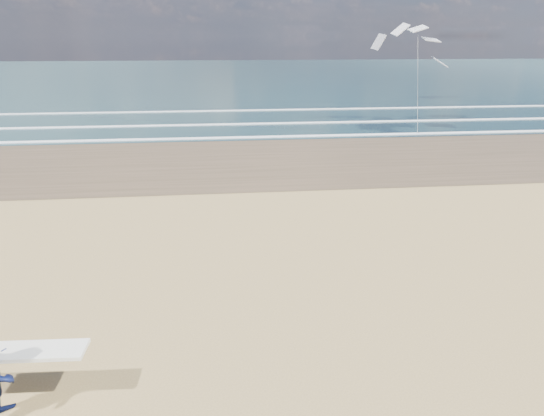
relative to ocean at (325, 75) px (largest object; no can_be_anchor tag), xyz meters
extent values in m
cube|color=#4C3D28|center=(0.00, -54.00, 0.00)|extent=(220.00, 12.00, 0.01)
cube|color=#193137|center=(0.00, 0.00, 0.00)|extent=(220.00, 100.00, 0.02)
cube|color=white|center=(0.00, -49.20, 0.04)|extent=(220.00, 0.50, 0.05)
cube|color=white|center=(0.00, -44.50, 0.04)|extent=(220.00, 0.50, 0.05)
cube|color=white|center=(0.00, -38.00, 0.04)|extent=(220.00, 0.50, 0.05)
cube|color=white|center=(-20.34, -71.00, 0.96)|extent=(2.22, 0.63, 0.07)
cube|color=slate|center=(-4.59, -49.07, 0.04)|extent=(0.12, 0.12, 0.10)
camera|label=1|loc=(-16.94, -78.03, 5.79)|focal=32.00mm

